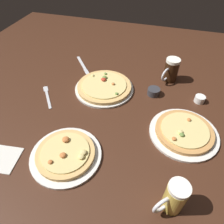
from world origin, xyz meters
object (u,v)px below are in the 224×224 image
object	(u,v)px
ramekin_sauce	(154,92)
napkin_folded	(4,159)
pizza_plate_near	(66,154)
fork_left	(47,96)
pizza_plate_far	(104,87)
pizza_plate_side	(184,132)
beer_mug_dark	(171,70)
ramekin_butter	(200,99)
knife_right	(83,65)
beer_mug_amber	(174,198)

from	to	relation	value
ramekin_sauce	napkin_folded	world-z (taller)	ramekin_sauce
pizza_plate_near	fork_left	bearing A→B (deg)	129.46
pizza_plate_far	pizza_plate_side	world-z (taller)	pizza_plate_far
pizza_plate_far	napkin_folded	distance (m)	0.62
beer_mug_dark	fork_left	size ratio (longest dim) A/B	0.81
pizza_plate_near	pizza_plate_far	distance (m)	0.48
pizza_plate_side	ramekin_butter	xyz separation A→B (m)	(0.07, 0.26, 0.00)
napkin_folded	knife_right	world-z (taller)	napkin_folded
pizza_plate_side	beer_mug_amber	world-z (taller)	beer_mug_amber
pizza_plate_side	fork_left	bearing A→B (deg)	174.90
fork_left	knife_right	xyz separation A→B (m)	(0.07, 0.36, 0.00)
pizza_plate_near	napkin_folded	xyz separation A→B (m)	(-0.24, -0.09, -0.01)
ramekin_sauce	napkin_folded	distance (m)	0.81
pizza_plate_near	ramekin_butter	bearing A→B (deg)	43.75
beer_mug_amber	fork_left	xyz separation A→B (m)	(-0.71, 0.41, -0.07)
pizza_plate_near	beer_mug_dark	xyz separation A→B (m)	(0.37, 0.68, 0.05)
pizza_plate_side	beer_mug_amber	size ratio (longest dim) A/B	2.21
pizza_plate_far	ramekin_butter	bearing A→B (deg)	4.41
napkin_folded	knife_right	distance (m)	0.77
napkin_folded	pizza_plate_side	bearing A→B (deg)	26.01
napkin_folded	fork_left	size ratio (longest dim) A/B	0.73
beer_mug_dark	fork_left	world-z (taller)	beer_mug_dark
fork_left	napkin_folded	bearing A→B (deg)	-86.31
ramekin_butter	knife_right	xyz separation A→B (m)	(-0.75, 0.17, -0.01)
fork_left	knife_right	distance (m)	0.36
beer_mug_amber	pizza_plate_far	bearing A→B (deg)	126.73
pizza_plate_far	knife_right	distance (m)	0.30
beer_mug_amber	ramekin_sauce	world-z (taller)	beer_mug_amber
pizza_plate_side	napkin_folded	bearing A→B (deg)	-153.99
ramekin_sauce	napkin_folded	bearing A→B (deg)	-132.00
pizza_plate_far	knife_right	xyz separation A→B (m)	(-0.22, 0.21, -0.01)
beer_mug_amber	ramekin_sauce	distance (m)	0.62
beer_mug_amber	napkin_folded	distance (m)	0.68
pizza_plate_side	beer_mug_amber	distance (m)	0.35
knife_right	pizza_plate_far	bearing A→B (deg)	-43.43
ramekin_butter	knife_right	bearing A→B (deg)	167.46
pizza_plate_near	beer_mug_dark	distance (m)	0.77
pizza_plate_near	knife_right	distance (m)	0.72
ramekin_butter	napkin_folded	distance (m)	0.99
fork_left	beer_mug_dark	bearing A→B (deg)	28.68
beer_mug_amber	napkin_folded	bearing A→B (deg)	-179.99
beer_mug_amber	ramekin_sauce	bearing A→B (deg)	103.35
pizza_plate_far	beer_mug_amber	size ratio (longest dim) A/B	2.36
beer_mug_amber	napkin_folded	xyz separation A→B (m)	(-0.68, -0.00, -0.07)
beer_mug_dark	ramekin_butter	size ratio (longest dim) A/B	2.60
pizza_plate_near	beer_mug_amber	distance (m)	0.45
pizza_plate_near	napkin_folded	bearing A→B (deg)	-160.51
pizza_plate_side	knife_right	distance (m)	0.79
beer_mug_amber	ramekin_butter	world-z (taller)	beer_mug_amber
beer_mug_dark	beer_mug_amber	world-z (taller)	beer_mug_amber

